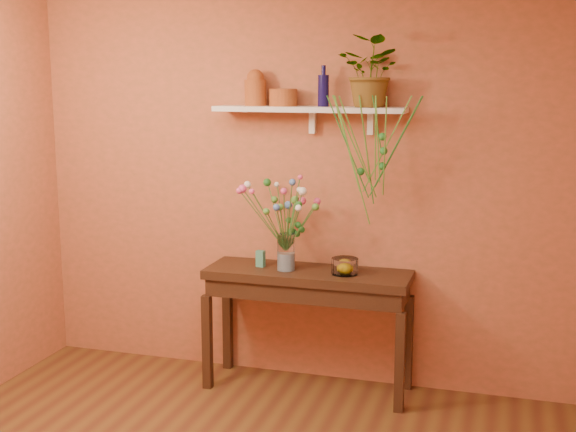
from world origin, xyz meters
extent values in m
cube|color=#C46243|center=(0.00, 2.00, 1.35)|extent=(4.00, 0.04, 2.70)
cube|color=#3A2115|center=(0.08, 1.76, 0.81)|extent=(1.39, 0.45, 0.06)
cube|color=#3A2115|center=(0.08, 1.76, 0.72)|extent=(1.33, 0.41, 0.12)
cube|color=#3A2115|center=(-0.59, 1.56, 0.33)|extent=(0.06, 0.06, 0.66)
cube|color=#3A2115|center=(0.74, 1.56, 0.33)|extent=(0.06, 0.06, 0.66)
cube|color=#3A2115|center=(-0.59, 1.95, 0.33)|extent=(0.06, 0.06, 0.66)
cube|color=#3A2115|center=(0.74, 1.95, 0.33)|extent=(0.06, 0.06, 0.66)
cube|color=white|center=(0.05, 1.87, 1.92)|extent=(1.30, 0.24, 0.04)
cube|color=white|center=(0.05, 1.97, 1.83)|extent=(0.04, 0.05, 0.15)
cube|color=white|center=(0.45, 1.97, 1.83)|extent=(0.04, 0.05, 0.15)
cylinder|color=#A6481F|center=(-0.34, 1.90, 2.03)|extent=(0.16, 0.16, 0.18)
sphere|color=#A6481F|center=(-0.34, 1.90, 2.12)|extent=(0.12, 0.12, 0.12)
cylinder|color=#A6481F|center=(-0.14, 1.89, 2.00)|extent=(0.25, 0.25, 0.12)
cylinder|color=#110D42|center=(0.14, 1.88, 2.04)|extent=(0.09, 0.09, 0.21)
cylinder|color=#110D42|center=(0.14, 1.88, 2.18)|extent=(0.04, 0.04, 0.06)
imported|color=#246C26|center=(0.48, 1.86, 2.17)|extent=(0.52, 0.49, 0.46)
cylinder|color=#246C26|center=(0.36, 1.68, 1.69)|extent=(0.27, 0.11, 0.66)
cylinder|color=#4A9230|center=(0.55, 1.70, 1.74)|extent=(0.03, 0.10, 0.56)
cylinder|color=#4A9230|center=(0.60, 1.64, 1.70)|extent=(0.06, 0.29, 0.64)
cylinder|color=#246C26|center=(0.53, 1.76, 1.83)|extent=(0.07, 0.03, 0.39)
cylinder|color=#4A9230|center=(0.34, 1.74, 1.71)|extent=(0.19, 0.04, 0.62)
cylinder|color=#4A9230|center=(0.44, 1.63, 1.69)|extent=(0.20, 0.28, 0.66)
cylinder|color=#246C26|center=(0.66, 1.69, 1.70)|extent=(0.33, 0.07, 0.64)
cylinder|color=#4A9230|center=(0.38, 1.69, 1.74)|extent=(0.23, 0.12, 0.56)
cylinder|color=#4A9230|center=(0.53, 1.70, 1.75)|extent=(0.02, 0.10, 0.54)
cylinder|color=#246C26|center=(0.46, 1.76, 1.67)|extent=(0.11, 0.05, 0.70)
cylinder|color=#4A9230|center=(0.47, 1.67, 1.74)|extent=(0.05, 0.23, 0.56)
cylinder|color=#4A9230|center=(0.39, 1.67, 1.60)|extent=(0.21, 0.18, 0.83)
cylinder|color=#246C26|center=(0.67, 1.74, 1.72)|extent=(0.31, 0.10, 0.60)
cylinder|color=#4A9230|center=(0.60, 1.73, 1.71)|extent=(0.32, 0.10, 0.63)
sphere|color=#246C26|center=(0.58, 1.70, 1.76)|extent=(0.05, 0.05, 0.05)
sphere|color=#246C26|center=(0.43, 1.72, 1.53)|extent=(0.05, 0.05, 0.05)
sphere|color=#246C26|center=(0.58, 1.71, 1.67)|extent=(0.05, 0.05, 0.05)
sphere|color=#246C26|center=(0.57, 1.74, 1.57)|extent=(0.05, 0.05, 0.05)
cylinder|color=white|center=(-0.07, 1.72, 0.97)|extent=(0.12, 0.12, 0.25)
cylinder|color=silver|center=(-0.07, 1.72, 0.90)|extent=(0.11, 0.11, 0.12)
cylinder|color=#386B28|center=(-0.05, 1.65, 1.20)|extent=(0.04, 0.16, 0.43)
sphere|color=#E04882|center=(-0.04, 1.57, 1.41)|extent=(0.04, 0.04, 0.04)
cylinder|color=#386B28|center=(-0.06, 1.65, 1.14)|extent=(0.01, 0.15, 0.32)
sphere|color=#589437|center=(-0.06, 1.58, 1.30)|extent=(0.05, 0.05, 0.05)
cylinder|color=#386B28|center=(-0.02, 1.65, 1.23)|extent=(0.09, 0.16, 0.49)
sphere|color=#496DB4|center=(0.02, 1.58, 1.47)|extent=(0.04, 0.04, 0.04)
cylinder|color=#386B28|center=(0.00, 1.65, 1.14)|extent=(0.13, 0.15, 0.32)
sphere|color=white|center=(0.06, 1.58, 1.30)|extent=(0.04, 0.04, 0.04)
cylinder|color=#386B28|center=(0.04, 1.69, 1.14)|extent=(0.22, 0.07, 0.32)
sphere|color=#589437|center=(0.15, 1.67, 1.30)|extent=(0.05, 0.05, 0.05)
cylinder|color=#386B28|center=(-0.02, 1.71, 1.14)|extent=(0.10, 0.02, 0.32)
sphere|color=#246C26|center=(0.03, 1.71, 1.30)|extent=(0.05, 0.05, 0.05)
cylinder|color=#386B28|center=(-0.01, 1.72, 1.19)|extent=(0.12, 0.01, 0.41)
sphere|color=white|center=(0.05, 1.72, 1.39)|extent=(0.06, 0.06, 0.06)
cylinder|color=#386B28|center=(-0.03, 1.74, 1.19)|extent=(0.09, 0.05, 0.41)
sphere|color=white|center=(0.02, 1.76, 1.39)|extent=(0.04, 0.04, 0.04)
cylinder|color=#386B28|center=(0.03, 1.77, 1.15)|extent=(0.20, 0.10, 0.33)
sphere|color=#E04882|center=(0.13, 1.81, 1.31)|extent=(0.05, 0.05, 0.05)
cylinder|color=#386B28|center=(-0.02, 1.78, 1.15)|extent=(0.09, 0.11, 0.33)
sphere|color=#E04882|center=(0.02, 1.83, 1.31)|extent=(0.05, 0.05, 0.05)
cylinder|color=#386B28|center=(-0.03, 1.78, 1.22)|extent=(0.07, 0.12, 0.48)
sphere|color=#E04882|center=(0.00, 1.84, 1.47)|extent=(0.03, 0.03, 0.03)
cylinder|color=#386B28|center=(-0.05, 1.78, 1.15)|extent=(0.04, 0.12, 0.33)
sphere|color=#589437|center=(-0.04, 1.84, 1.31)|extent=(0.06, 0.06, 0.06)
cylinder|color=#386B28|center=(-0.08, 1.78, 1.13)|extent=(0.03, 0.12, 0.29)
sphere|color=#496DB4|center=(-0.09, 1.84, 1.27)|extent=(0.06, 0.06, 0.06)
cylinder|color=#386B28|center=(-0.13, 1.82, 1.19)|extent=(0.13, 0.21, 0.42)
sphere|color=white|center=(-0.19, 1.92, 1.40)|extent=(0.04, 0.04, 0.04)
cylinder|color=#386B28|center=(-0.13, 1.79, 1.14)|extent=(0.12, 0.13, 0.32)
sphere|color=#589437|center=(-0.19, 1.85, 1.30)|extent=(0.05, 0.05, 0.05)
cylinder|color=#386B28|center=(-0.16, 1.80, 1.20)|extent=(0.18, 0.17, 0.44)
sphere|color=#246C26|center=(-0.25, 1.88, 1.41)|extent=(0.06, 0.06, 0.06)
cylinder|color=#386B28|center=(-0.09, 1.73, 1.13)|extent=(0.06, 0.03, 0.29)
sphere|color=white|center=(-0.12, 1.74, 1.27)|extent=(0.05, 0.05, 0.05)
cylinder|color=#386B28|center=(-0.20, 1.72, 1.20)|extent=(0.28, 0.01, 0.44)
sphere|color=white|center=(-0.34, 1.72, 1.42)|extent=(0.05, 0.05, 0.05)
cylinder|color=#386B28|center=(-0.21, 1.66, 1.19)|extent=(0.28, 0.15, 0.42)
sphere|color=#E04882|center=(-0.35, 1.59, 1.39)|extent=(0.04, 0.04, 0.04)
cylinder|color=#386B28|center=(-0.20, 1.67, 1.19)|extent=(0.27, 0.13, 0.43)
sphere|color=#E04882|center=(-0.33, 1.61, 1.41)|extent=(0.06, 0.06, 0.06)
cylinder|color=#386B28|center=(-0.17, 1.66, 1.19)|extent=(0.20, 0.13, 0.41)
sphere|color=#E04882|center=(-0.27, 1.61, 1.39)|extent=(0.04, 0.04, 0.04)
cylinder|color=#386B28|center=(-0.11, 1.63, 1.13)|extent=(0.08, 0.19, 0.29)
sphere|color=#589437|center=(-0.15, 1.55, 1.27)|extent=(0.04, 0.04, 0.04)
cylinder|color=#386B28|center=(-0.07, 1.63, 1.14)|extent=(0.02, 0.19, 0.32)
sphere|color=#496DB4|center=(-0.08, 1.54, 1.30)|extent=(0.05, 0.05, 0.05)
sphere|color=#246C26|center=(-0.08, 1.85, 1.16)|extent=(0.05, 0.05, 0.05)
sphere|color=#246C26|center=(-0.04, 1.80, 1.10)|extent=(0.05, 0.05, 0.05)
sphere|color=#246C26|center=(0.01, 1.75, 1.15)|extent=(0.05, 0.05, 0.05)
sphere|color=#246C26|center=(-0.01, 1.79, 1.08)|extent=(0.05, 0.05, 0.05)
sphere|color=#246C26|center=(0.04, 1.73, 1.13)|extent=(0.05, 0.05, 0.05)
sphere|color=#246C26|center=(-0.04, 1.77, 1.11)|extent=(0.05, 0.05, 0.05)
cylinder|color=white|center=(0.34, 1.74, 0.90)|extent=(0.18, 0.18, 0.11)
cylinder|color=white|center=(0.34, 1.74, 0.85)|extent=(0.17, 0.17, 0.01)
sphere|color=yellow|center=(0.34, 1.73, 0.89)|extent=(0.08, 0.08, 0.08)
cube|color=#33717F|center=(-0.26, 1.76, 0.90)|extent=(0.06, 0.05, 0.11)
camera|label=1|loc=(1.38, -3.05, 2.14)|focal=47.36mm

